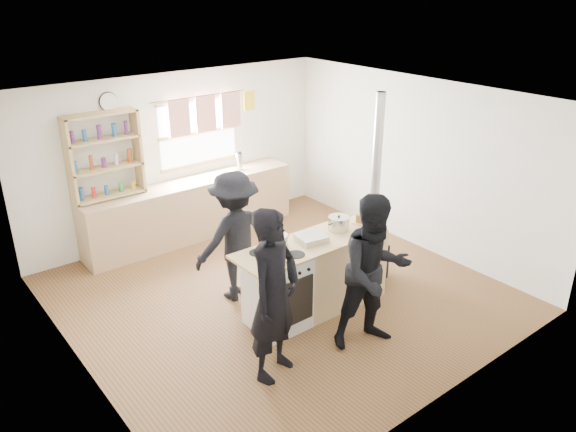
# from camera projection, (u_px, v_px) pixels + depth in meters

# --- Properties ---
(ground) EXTENTS (5.00, 5.00, 0.01)m
(ground) POSITION_uv_depth(u_px,v_px,m) (280.00, 293.00, 7.23)
(ground) COLOR brown
(ground) RESTS_ON ground
(back_counter) EXTENTS (3.40, 0.55, 0.90)m
(back_counter) POSITION_uv_depth(u_px,v_px,m) (192.00, 209.00, 8.65)
(back_counter) COLOR tan
(back_counter) RESTS_ON ground
(shelving_unit) EXTENTS (1.00, 0.28, 1.20)m
(shelving_unit) POSITION_uv_depth(u_px,v_px,m) (105.00, 155.00, 7.64)
(shelving_unit) COLOR tan
(shelving_unit) RESTS_ON back_counter
(thermos) EXTENTS (0.10, 0.10, 0.28)m
(thermos) POSITION_uv_depth(u_px,v_px,m) (239.00, 162.00, 8.94)
(thermos) COLOR silver
(thermos) RESTS_ON back_counter
(cooking_island) EXTENTS (1.97, 0.64, 0.93)m
(cooking_island) POSITION_uv_depth(u_px,v_px,m) (317.00, 274.00, 6.73)
(cooking_island) COLOR silver
(cooking_island) RESTS_ON ground
(skillet_greens) EXTENTS (0.37, 0.37, 0.05)m
(skillet_greens) POSITION_uv_depth(u_px,v_px,m) (273.00, 258.00, 6.06)
(skillet_greens) COLOR black
(skillet_greens) RESTS_ON cooking_island
(roast_tray) EXTENTS (0.36, 0.33, 0.08)m
(roast_tray) POSITION_uv_depth(u_px,v_px,m) (311.00, 238.00, 6.48)
(roast_tray) COLOR silver
(roast_tray) RESTS_ON cooking_island
(stockpot_stove) EXTENTS (0.23, 0.23, 0.19)m
(stockpot_stove) POSITION_uv_depth(u_px,v_px,m) (278.00, 241.00, 6.31)
(stockpot_stove) COLOR #B6B6B9
(stockpot_stove) RESTS_ON cooking_island
(stockpot_counter) EXTENTS (0.26, 0.26, 0.20)m
(stockpot_counter) POSITION_uv_depth(u_px,v_px,m) (339.00, 223.00, 6.76)
(stockpot_counter) COLOR #B0B0B3
(stockpot_counter) RESTS_ON cooking_island
(bread_board) EXTENTS (0.33, 0.28, 0.12)m
(bread_board) POSITION_uv_depth(u_px,v_px,m) (364.00, 218.00, 6.99)
(bread_board) COLOR tan
(bread_board) RESTS_ON cooking_island
(flue_heater) EXTENTS (0.35, 0.35, 2.50)m
(flue_heater) POSITION_uv_depth(u_px,v_px,m) (372.00, 233.00, 7.37)
(flue_heater) COLOR black
(flue_heater) RESTS_ON ground
(person_near_left) EXTENTS (0.77, 0.64, 1.81)m
(person_near_left) POSITION_uv_depth(u_px,v_px,m) (274.00, 295.00, 5.45)
(person_near_left) COLOR black
(person_near_left) RESTS_ON ground
(person_near_right) EXTENTS (1.01, 0.88, 1.74)m
(person_near_right) POSITION_uv_depth(u_px,v_px,m) (374.00, 272.00, 5.94)
(person_near_right) COLOR black
(person_near_right) RESTS_ON ground
(person_far) EXTENTS (1.08, 0.62, 1.66)m
(person_far) POSITION_uv_depth(u_px,v_px,m) (235.00, 236.00, 6.87)
(person_far) COLOR black
(person_far) RESTS_ON ground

